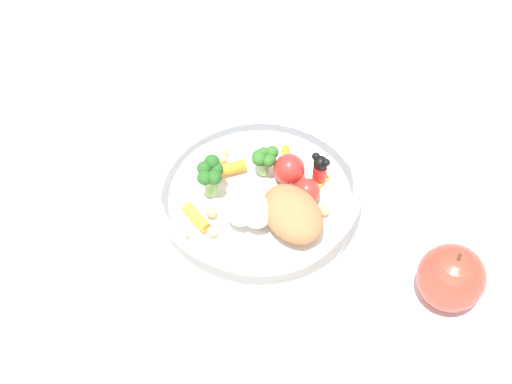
# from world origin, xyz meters

# --- Properties ---
(ground_plane) EXTENTS (2.40, 2.40, 0.00)m
(ground_plane) POSITION_xyz_m (0.00, 0.00, 0.00)
(ground_plane) COLOR white
(food_container) EXTENTS (0.22, 0.22, 0.06)m
(food_container) POSITION_xyz_m (-0.01, 0.01, 0.03)
(food_container) COLOR white
(food_container) RESTS_ON ground_plane
(loose_apple) EXTENTS (0.07, 0.07, 0.08)m
(loose_apple) POSITION_xyz_m (-0.21, 0.04, 0.03)
(loose_apple) COLOR #BC3828
(loose_apple) RESTS_ON ground_plane
(folded_napkin) EXTENTS (0.15, 0.13, 0.01)m
(folded_napkin) POSITION_xyz_m (0.18, -0.17, 0.00)
(folded_napkin) COLOR white
(folded_napkin) RESTS_ON ground_plane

